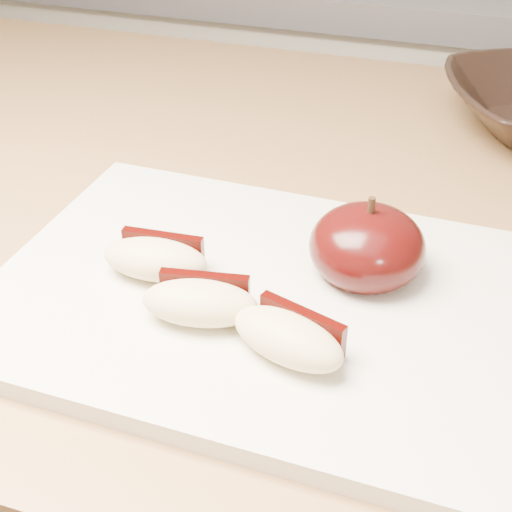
% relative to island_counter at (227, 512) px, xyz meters
% --- Properties ---
extents(back_cabinet, '(2.40, 0.62, 0.94)m').
position_rel_island_counter_xyz_m(back_cabinet, '(0.00, 0.70, 0.02)').
color(back_cabinet, silver).
rests_on(back_cabinet, ground).
extents(island_counter, '(1.64, 0.64, 0.90)m').
position_rel_island_counter_xyz_m(island_counter, '(0.00, 0.00, 0.00)').
color(island_counter, silver).
rests_on(island_counter, ground).
extents(cutting_board, '(0.33, 0.25, 0.01)m').
position_rel_island_counter_xyz_m(cutting_board, '(0.08, -0.14, 0.45)').
color(cutting_board, silver).
rests_on(cutting_board, island_counter).
extents(apple_half, '(0.09, 0.09, 0.06)m').
position_rel_island_counter_xyz_m(apple_half, '(0.14, -0.10, 0.48)').
color(apple_half, black).
rests_on(apple_half, cutting_board).
extents(apple_wedge_a, '(0.07, 0.04, 0.02)m').
position_rel_island_counter_xyz_m(apple_wedge_a, '(0.02, -0.15, 0.47)').
color(apple_wedge_a, beige).
rests_on(apple_wedge_a, cutting_board).
extents(apple_wedge_b, '(0.07, 0.04, 0.02)m').
position_rel_island_counter_xyz_m(apple_wedge_b, '(0.06, -0.18, 0.47)').
color(apple_wedge_b, beige).
rests_on(apple_wedge_b, cutting_board).
extents(apple_wedge_c, '(0.08, 0.05, 0.02)m').
position_rel_island_counter_xyz_m(apple_wedge_c, '(0.12, -0.19, 0.47)').
color(apple_wedge_c, beige).
rests_on(apple_wedge_c, cutting_board).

